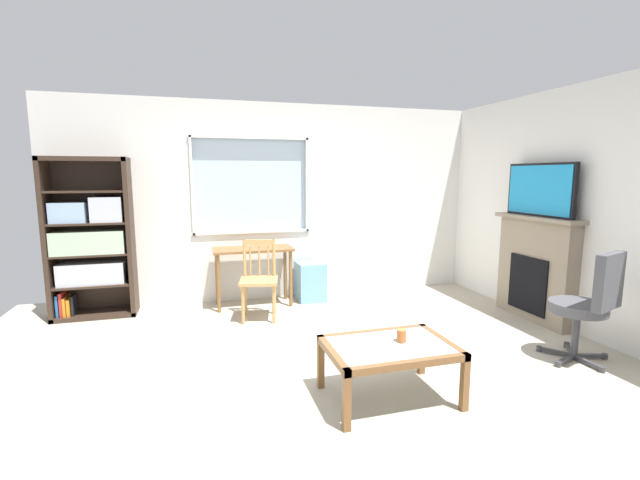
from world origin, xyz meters
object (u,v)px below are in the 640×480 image
Objects in this scene: bookshelf at (91,241)px; sippy_cup at (401,336)px; desk_under_window at (253,258)px; fireplace at (535,268)px; plastic_drawer_unit at (310,281)px; office_chair at (589,301)px; coffee_table at (389,352)px; tv at (540,190)px; wooden_chair at (259,279)px.

bookshelf reaches higher than sippy_cup.
desk_under_window is 0.83× the size of fireplace.
fireplace is at bearing -25.26° from desk_under_window.
sippy_cup is at bearing -152.86° from fireplace.
plastic_drawer_unit is 5.59× the size of sippy_cup.
bookshelf is at bearing 149.39° from office_chair.
fireplace reaches higher than coffee_table.
office_chair is at bearing -30.61° from bookshelf.
office_chair is 1.94m from coffee_table.
fireplace is (4.84, -1.52, -0.29)m from bookshelf.
coffee_table is (-2.33, -1.17, -1.12)m from tv.
coffee_table is at bearing -92.21° from plastic_drawer_unit.
bookshelf is 3.66× the size of plastic_drawer_unit.
bookshelf is 1.86m from desk_under_window.
office_chair is (-0.41, -1.09, -0.92)m from tv.
wooden_chair is (-0.00, -0.51, -0.15)m from desk_under_window.
bookshelf is 20.42× the size of sippy_cup.
wooden_chair is 10.00× the size of sippy_cup.
bookshelf reaches higher than tv.
desk_under_window is at bearing 135.79° from office_chair.
plastic_drawer_unit is at bearing 87.79° from coffee_table.
office_chair reaches higher than wooden_chair.
coffee_table is at bearing -72.53° from wooden_chair.
sippy_cup is at bearing -45.84° from bookshelf.
tv is at bearing 69.41° from office_chair.
coffee_table is at bearing -167.24° from sippy_cup.
desk_under_window is 0.84m from plastic_drawer_unit.
tv reaches higher than desk_under_window.
desk_under_window reaches higher than sippy_cup.
tv is (4.82, -1.52, 0.59)m from bookshelf.
desk_under_window reaches higher than plastic_drawer_unit.
bookshelf is at bearing 178.70° from plastic_drawer_unit.
office_chair is at bearing -110.59° from tv.
fireplace is (2.25, -1.47, 0.34)m from plastic_drawer_unit.
coffee_table is at bearing -75.91° from desk_under_window.
plastic_drawer_unit is 3.15m from office_chair.
coffee_table is (2.49, -2.70, -0.53)m from bookshelf.
bookshelf is 3.75m from sippy_cup.
tv reaches higher than wooden_chair.
plastic_drawer_unit is 0.54× the size of coffee_table.
tv is at bearing 180.00° from fireplace.
office_chair is (-0.43, -1.09, -0.04)m from fireplace.
fireplace is at bearing -33.11° from plastic_drawer_unit.
plastic_drawer_unit is 2.94m from tv.
office_chair is at bearing 2.60° from coffee_table.
office_chair is 1.82m from sippy_cup.
bookshelf is 5.08m from fireplace.
coffee_table is 10.25× the size of sippy_cup.
bookshelf reaches higher than coffee_table.
fireplace reaches higher than office_chair.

